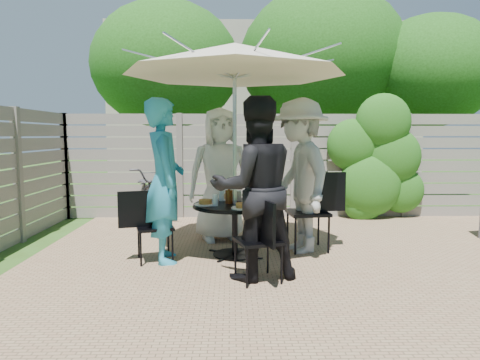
{
  "coord_description": "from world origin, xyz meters",
  "views": [
    {
      "loc": [
        -1.1,
        -4.51,
        1.47
      ],
      "look_at": [
        -0.99,
        0.77,
        0.91
      ],
      "focal_mm": 32.0,
      "sensor_mm": 36.0,
      "label": 1
    }
  ],
  "objects_px": {
    "syrup_jug": "(229,197)",
    "chair_right": "(309,228)",
    "glass_back": "(222,195)",
    "person_back": "(220,175)",
    "glass_left": "(215,200)",
    "umbrella": "(235,59)",
    "person_right": "(299,176)",
    "glass_front": "(249,201)",
    "coffee_cup": "(238,196)",
    "chair_left": "(154,241)",
    "patio_table": "(235,220)",
    "bicycle": "(147,195)",
    "plate_right": "(263,200)",
    "person_front": "(255,189)",
    "plate_front": "(243,206)",
    "plate_back": "(228,197)",
    "person_left": "(164,181)",
    "chair_back": "(219,220)",
    "plate_left": "(205,203)",
    "chair_front": "(258,257)"
  },
  "relations": [
    {
      "from": "syrup_jug",
      "to": "chair_right",
      "type": "bearing_deg",
      "value": 10.64
    },
    {
      "from": "glass_back",
      "to": "syrup_jug",
      "type": "distance_m",
      "value": 0.21
    },
    {
      "from": "person_back",
      "to": "glass_left",
      "type": "bearing_deg",
      "value": -105.52
    },
    {
      "from": "glass_back",
      "to": "person_back",
      "type": "bearing_deg",
      "value": 93.14
    },
    {
      "from": "umbrella",
      "to": "person_right",
      "type": "height_order",
      "value": "umbrella"
    },
    {
      "from": "umbrella",
      "to": "glass_front",
      "type": "height_order",
      "value": "umbrella"
    },
    {
      "from": "coffee_cup",
      "to": "chair_left",
      "type": "bearing_deg",
      "value": -154.73
    },
    {
      "from": "glass_back",
      "to": "glass_left",
      "type": "height_order",
      "value": "same"
    },
    {
      "from": "patio_table",
      "to": "bicycle",
      "type": "xyz_separation_m",
      "value": [
        -1.44,
        2.03,
        0.03
      ]
    },
    {
      "from": "patio_table",
      "to": "umbrella",
      "type": "height_order",
      "value": "umbrella"
    },
    {
      "from": "glass_back",
      "to": "plate_right",
      "type": "bearing_deg",
      "value": -15.63
    },
    {
      "from": "person_right",
      "to": "glass_back",
      "type": "relative_size",
      "value": 13.7
    },
    {
      "from": "syrup_jug",
      "to": "bicycle",
      "type": "distance_m",
      "value": 2.44
    },
    {
      "from": "syrup_jug",
      "to": "bicycle",
      "type": "height_order",
      "value": "bicycle"
    },
    {
      "from": "syrup_jug",
      "to": "glass_left",
      "type": "bearing_deg",
      "value": -128.63
    },
    {
      "from": "umbrella",
      "to": "glass_left",
      "type": "relative_size",
      "value": 22.49
    },
    {
      "from": "plate_right",
      "to": "bicycle",
      "type": "distance_m",
      "value": 2.66
    },
    {
      "from": "patio_table",
      "to": "person_right",
      "type": "relative_size",
      "value": 0.62
    },
    {
      "from": "person_front",
      "to": "bicycle",
      "type": "relative_size",
      "value": 1.02
    },
    {
      "from": "person_back",
      "to": "plate_front",
      "type": "height_order",
      "value": "person_back"
    },
    {
      "from": "plate_back",
      "to": "glass_front",
      "type": "relative_size",
      "value": 1.86
    },
    {
      "from": "person_right",
      "to": "coffee_cup",
      "type": "relative_size",
      "value": 15.99
    },
    {
      "from": "person_back",
      "to": "person_left",
      "type": "relative_size",
      "value": 0.98
    },
    {
      "from": "person_back",
      "to": "bicycle",
      "type": "xyz_separation_m",
      "value": [
        -1.25,
        1.23,
        -0.44
      ]
    },
    {
      "from": "glass_back",
      "to": "syrup_jug",
      "type": "relative_size",
      "value": 0.88
    },
    {
      "from": "chair_back",
      "to": "bicycle",
      "type": "relative_size",
      "value": 0.48
    },
    {
      "from": "patio_table",
      "to": "plate_back",
      "type": "relative_size",
      "value": 4.59
    },
    {
      "from": "chair_left",
      "to": "glass_left",
      "type": "bearing_deg",
      "value": -10.85
    },
    {
      "from": "umbrella",
      "to": "person_front",
      "type": "height_order",
      "value": "umbrella"
    },
    {
      "from": "plate_right",
      "to": "glass_back",
      "type": "height_order",
      "value": "glass_back"
    },
    {
      "from": "person_back",
      "to": "coffee_cup",
      "type": "relative_size",
      "value": 15.37
    },
    {
      "from": "plate_left",
      "to": "plate_right",
      "type": "height_order",
      "value": "same"
    },
    {
      "from": "plate_front",
      "to": "glass_back",
      "type": "xyz_separation_m",
      "value": [
        -0.25,
        0.58,
        0.05
      ]
    },
    {
      "from": "glass_left",
      "to": "plate_right",
      "type": "bearing_deg",
      "value": 23.16
    },
    {
      "from": "patio_table",
      "to": "chair_right",
      "type": "height_order",
      "value": "chair_right"
    },
    {
      "from": "umbrella",
      "to": "coffee_cup",
      "type": "height_order",
      "value": "umbrella"
    },
    {
      "from": "chair_right",
      "to": "glass_back",
      "type": "bearing_deg",
      "value": -5.86
    },
    {
      "from": "plate_front",
      "to": "glass_front",
      "type": "xyz_separation_m",
      "value": [
        0.08,
        0.12,
        0.05
      ]
    },
    {
      "from": "plate_back",
      "to": "syrup_jug",
      "type": "xyz_separation_m",
      "value": [
        0.01,
        -0.32,
        0.06
      ]
    },
    {
      "from": "patio_table",
      "to": "glass_front",
      "type": "xyz_separation_m",
      "value": [
        0.16,
        -0.23,
        0.27
      ]
    },
    {
      "from": "bicycle",
      "to": "plate_right",
      "type": "bearing_deg",
      "value": -65.18
    },
    {
      "from": "person_back",
      "to": "glass_back",
      "type": "relative_size",
      "value": 13.18
    },
    {
      "from": "glass_front",
      "to": "glass_left",
      "type": "bearing_deg",
      "value": 170.56
    },
    {
      "from": "chair_front",
      "to": "plate_left",
      "type": "distance_m",
      "value": 1.11
    },
    {
      "from": "chair_front",
      "to": "syrup_jug",
      "type": "xyz_separation_m",
      "value": [
        -0.3,
        0.97,
        0.47
      ]
    },
    {
      "from": "chair_left",
      "to": "person_left",
      "type": "xyz_separation_m",
      "value": [
        0.13,
        0.03,
        0.69
      ]
    },
    {
      "from": "person_front",
      "to": "glass_back",
      "type": "bearing_deg",
      "value": -84.5
    },
    {
      "from": "glass_back",
      "to": "patio_table",
      "type": "bearing_deg",
      "value": -54.44
    },
    {
      "from": "chair_right",
      "to": "plate_right",
      "type": "bearing_deg",
      "value": 7.65
    },
    {
      "from": "chair_back",
      "to": "glass_left",
      "type": "relative_size",
      "value": 6.25
    }
  ]
}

